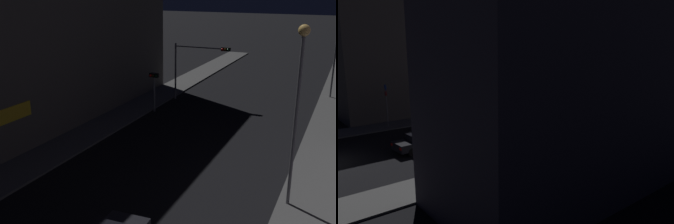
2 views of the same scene
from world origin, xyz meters
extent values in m
cube|color=#4C4C4C|center=(-7.74, 28.12, 0.06)|extent=(3.02, 60.24, 0.13)
cube|color=#4C4C4C|center=(7.74, 28.12, 0.06)|extent=(3.02, 60.24, 0.13)
cube|color=#514C47|center=(-13.24, 19.23, 8.01)|extent=(7.98, 29.66, 16.02)
cube|color=yellow|center=(-9.21, 13.30, 2.88)|extent=(0.08, 2.80, 0.90)
cylinder|color=slate|center=(-5.98, 29.85, 2.58)|extent=(0.16, 0.16, 5.16)
cylinder|color=slate|center=(-3.64, 29.85, 4.91)|extent=(4.67, 0.10, 0.10)
cube|color=black|center=(-1.31, 29.85, 4.91)|extent=(0.80, 0.28, 0.32)
sphere|color=red|center=(-1.56, 29.67, 4.91)|extent=(0.20, 0.20, 0.20)
sphere|color=#3F2D0C|center=(-1.31, 29.67, 4.91)|extent=(0.20, 0.20, 0.20)
sphere|color=#0C3319|center=(-1.06, 29.67, 4.91)|extent=(0.20, 0.20, 0.20)
cylinder|color=slate|center=(-5.98, 25.47, 1.67)|extent=(0.16, 0.16, 3.34)
cube|color=black|center=(-5.98, 25.47, 3.09)|extent=(0.80, 0.28, 0.32)
sphere|color=red|center=(-6.23, 25.30, 3.09)|extent=(0.20, 0.20, 0.20)
sphere|color=#3F2D0C|center=(-5.98, 25.30, 3.09)|extent=(0.20, 0.20, 0.20)
sphere|color=#0C3319|center=(-5.73, 25.30, 3.09)|extent=(0.20, 0.20, 0.20)
cylinder|color=slate|center=(6.71, 14.45, 4.11)|extent=(0.16, 0.16, 7.96)
sphere|color=#F9C666|center=(6.71, 14.45, 8.34)|extent=(0.51, 0.51, 0.51)
cylinder|color=slate|center=(7.11, 36.04, 3.66)|extent=(0.16, 0.16, 7.07)
camera|label=1|loc=(8.80, -3.80, 10.19)|focal=43.70mm
camera|label=2|loc=(24.77, -3.60, 8.43)|focal=35.83mm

